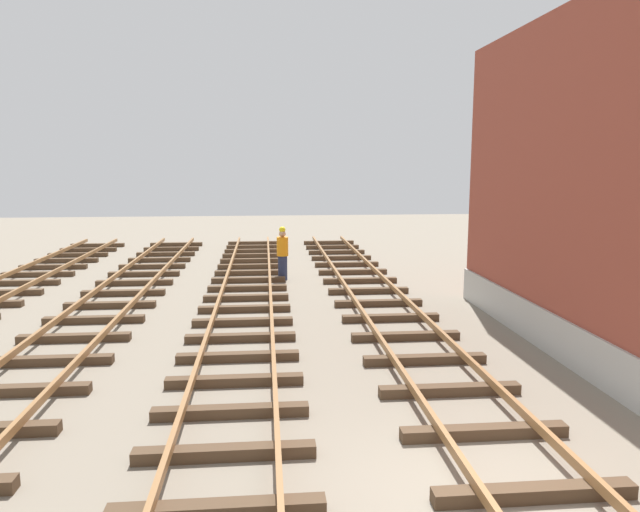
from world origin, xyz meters
TOP-DOWN VIEW (x-y plane):
  - ground_plane at (0.00, 0.00)m, footprint 80.00×80.00m
  - track_near_building at (0.52, 0.00)m, footprint 2.50×47.53m
  - track_centre at (-3.25, 0.00)m, footprint 2.50×47.53m
  - track_worker_foreground at (-2.07, 13.98)m, footprint 0.40×0.40m

SIDE VIEW (x-z plane):
  - ground_plane at x=0.00m, z-range 0.00..0.00m
  - track_centre at x=-3.25m, z-range -0.03..0.29m
  - track_near_building at x=0.52m, z-range -0.03..0.29m
  - track_worker_foreground at x=-2.07m, z-range -0.01..1.86m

